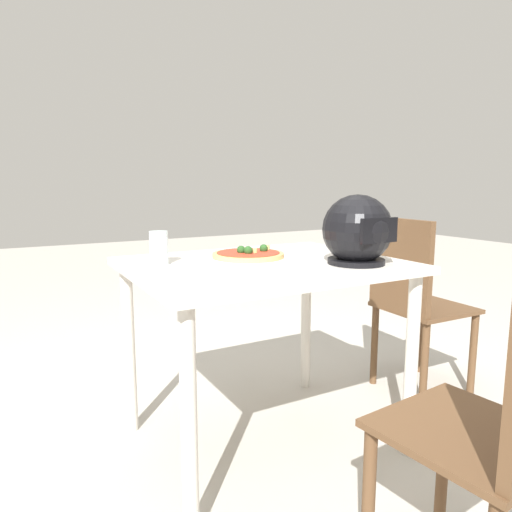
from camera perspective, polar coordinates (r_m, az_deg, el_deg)
name	(u,v)px	position (r m, az deg, el deg)	size (l,w,h in m)	color
ground_plane	(263,441)	(2.10, 0.92, -21.66)	(14.00, 14.00, 0.00)	#B2ADA3
dining_table	(264,286)	(1.85, 0.97, -3.73)	(1.04, 0.83, 0.76)	beige
pizza_plate	(248,259)	(1.86, -0.96, -0.35)	(0.32, 0.32, 0.01)	white
pizza	(248,254)	(1.86, -0.93, 0.20)	(0.29, 0.29, 0.05)	tan
motorcycle_helmet	(357,231)	(1.81, 12.30, 3.02)	(0.26, 0.26, 0.26)	black
drinking_glass	(159,248)	(1.80, -11.81, 0.98)	(0.07, 0.07, 0.13)	silver
chair_far	(506,423)	(1.31, 28.31, -17.59)	(0.44, 0.44, 0.90)	brown
chair_side	(412,297)	(2.46, 18.62, -4.74)	(0.41, 0.41, 0.90)	brown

